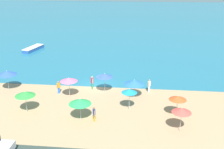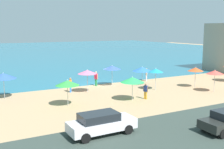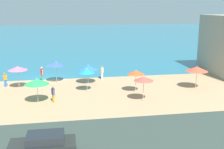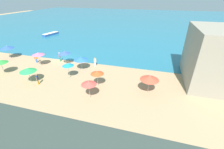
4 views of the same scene
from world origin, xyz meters
The scene contains 17 objects.
ground_plane centered at (0.00, 0.00, 0.00)m, with size 160.00×160.00×0.00m, color tan.
sea centered at (0.00, 55.00, 0.03)m, with size 150.00×110.00×0.05m, color #246E89.
coastal_road centered at (0.00, -18.00, 0.03)m, with size 80.00×8.00×0.06m, color #323F39.
beach_umbrella_0 centered at (-0.35, -8.87, 2.08)m, with size 2.34×2.34×2.41m.
beach_umbrella_1 centered at (9.73, -10.09, 2.25)m, with size 1.89×1.89×2.53m.
beach_umbrella_2 centered at (5.03, -2.74, 1.99)m, with size 2.45×2.45×2.32m.
beach_umbrella_3 centered at (1.27, -1.65, 2.31)m, with size 2.14×2.14×2.60m.
beach_umbrella_4 centered at (-2.86, -3.55, 2.31)m, with size 2.11×2.11×2.59m.
beach_umbrella_5 centered at (-11.39, -2.07, 2.33)m, with size 2.50×2.50×2.67m.
beach_umbrella_6 centered at (-6.64, -7.76, 2.17)m, with size 2.20×2.20×2.47m.
beach_umbrella_7 centered at (9.71, -7.17, 2.21)m, with size 1.85×1.85×2.49m.
beach_umbrella_8 centered at (4.59, -6.10, 2.30)m, with size 1.75×1.75×2.58m.
bather_0 centered at (6.91, -1.01, 0.98)m, with size 0.39×0.47×1.75m.
bather_1 centered at (-0.51, -0.79, 1.02)m, with size 0.35×0.52×1.81m.
bather_2 centered at (1.12, -9.05, 0.91)m, with size 0.34×0.54×1.63m.
bather_3 centered at (-4.50, -2.57, 0.93)m, with size 0.39×0.48×1.66m.
parked_car_1 centered at (-7.11, -15.66, 0.86)m, with size 4.59×1.90×1.51m.
Camera 2 is at (-14.95, -31.72, 7.07)m, focal length 45.00 mm.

